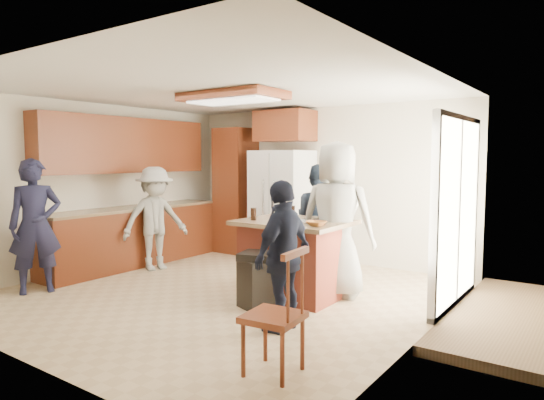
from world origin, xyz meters
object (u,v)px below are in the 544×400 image
Objects in this scene: person_front_left at (35,226)px; refrigerator at (282,205)px; person_counter at (155,219)px; kitchen_island at (294,258)px; person_behind_right at (337,220)px; spindle_chair at (276,317)px; person_side_right at (283,256)px; trash_bin at (257,280)px; person_behind_left at (319,220)px.

refrigerator reaches higher than person_front_left.
person_counter is 0.86× the size of refrigerator.
person_front_left is 3.24m from kitchen_island.
person_behind_right is at bearing -32.99° from person_front_left.
spindle_chair reaches higher than kitchen_island.
person_side_right is 0.82× the size of refrigerator.
spindle_chair is (0.61, -2.18, -0.49)m from person_behind_right.
kitchen_island is at bearing 118.68° from spindle_chair.
person_behind_right is 1.22m from trash_bin.
person_side_right is 1.15× the size of kitchen_island.
refrigerator reaches higher than trash_bin.
person_side_right is (0.83, -2.15, -0.06)m from person_behind_left.
trash_bin is at bearing 131.79° from spindle_chair.
person_front_left is at bearing -157.70° from trash_bin.
person_counter reaches higher than spindle_chair.
person_behind_right reaches higher than trash_bin.
person_behind_left is 3.29m from spindle_chair.
kitchen_island is (2.73, 1.70, -0.36)m from person_front_left.
person_behind_right is 2.91m from person_counter.
refrigerator is at bearing -146.21° from person_side_right.
person_behind_left is at bearing -159.37° from person_side_right.
spindle_chair is at bearing -48.21° from trash_bin.
person_counter is at bearing -109.30° from person_side_right.
person_counter is (0.26, 1.70, -0.06)m from person_front_left.
person_front_left is 1.31× the size of kitchen_island.
person_behind_right reaches higher than spindle_chair.
refrigerator is at bearing 2.39° from person_front_left.
refrigerator reaches higher than person_side_right.
person_counter is 2.07m from refrigerator.
person_behind_left is (2.44, 2.82, -0.04)m from person_front_left.
refrigerator reaches higher than spindle_chair.
person_front_left is 1.08× the size of person_counter.
person_front_left is 1.69× the size of spindle_chair.
person_front_left is 3.34m from person_side_right.
kitchen_island is (1.33, -1.72, -0.43)m from refrigerator.
spindle_chair is (3.50, -1.88, -0.32)m from person_counter.
person_behind_left is at bearing -16.28° from person_front_left.
refrigerator is at bearing -13.67° from person_counter.
person_front_left is at bearing -112.25° from refrigerator.
person_front_left is at bearing -78.85° from person_side_right.
refrigerator is 2.71m from trash_bin.
person_front_left reaches higher than kitchen_island.
person_front_left is 2.66× the size of trash_bin.
kitchen_island is 2.15m from spindle_chair.
refrigerator is 1.41× the size of kitchen_island.
person_front_left is at bearing -148.06° from kitchen_island.
person_counter is 2.49m from kitchen_island.
person_front_left is 3.79m from spindle_chair.
trash_bin is at bearing -84.82° from person_counter.
trash_bin is at bearing 103.85° from person_behind_left.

